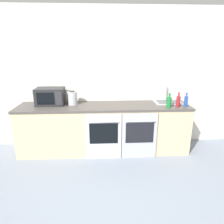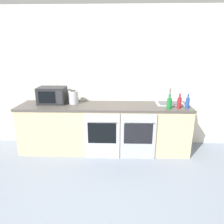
% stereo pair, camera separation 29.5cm
% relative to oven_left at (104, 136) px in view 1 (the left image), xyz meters
% --- Properties ---
extents(wall_back, '(10.00, 0.06, 2.60)m').
position_rel_oven_left_xyz_m(wall_back, '(0.01, 0.70, 0.88)').
color(wall_back, silver).
rests_on(wall_back, ground_plane).
extents(counter_back, '(3.10, 0.67, 0.89)m').
position_rel_oven_left_xyz_m(counter_back, '(0.01, 0.34, 0.02)').
color(counter_back, '#D1B789').
rests_on(counter_back, ground_plane).
extents(oven_left, '(0.61, 0.06, 0.83)m').
position_rel_oven_left_xyz_m(oven_left, '(0.00, 0.00, 0.00)').
color(oven_left, '#B7BABF').
rests_on(oven_left, ground_plane).
extents(oven_right, '(0.61, 0.06, 0.83)m').
position_rel_oven_left_xyz_m(oven_right, '(0.62, 0.00, 0.00)').
color(oven_right, '#A8AAAF').
rests_on(oven_right, ground_plane).
extents(microwave, '(0.50, 0.33, 0.31)m').
position_rel_oven_left_xyz_m(microwave, '(-0.95, 0.42, 0.62)').
color(microwave, '#232326').
rests_on(microwave, counter_back).
extents(bottle_red, '(0.07, 0.07, 0.26)m').
position_rel_oven_left_xyz_m(bottle_red, '(1.31, 0.17, 0.56)').
color(bottle_red, maroon).
rests_on(bottle_red, counter_back).
extents(bottle_blue, '(0.07, 0.07, 0.25)m').
position_rel_oven_left_xyz_m(bottle_blue, '(1.45, 0.18, 0.56)').
color(bottle_blue, '#234793').
rests_on(bottle_blue, counter_back).
extents(bottle_green, '(0.08, 0.08, 0.25)m').
position_rel_oven_left_xyz_m(bottle_green, '(1.13, 0.13, 0.56)').
color(bottle_green, '#19722D').
rests_on(bottle_green, counter_back).
extents(kettle, '(0.18, 0.18, 0.25)m').
position_rel_oven_left_xyz_m(kettle, '(-0.56, 0.42, 0.58)').
color(kettle, '#B7BABF').
rests_on(kettle, counter_back).
extents(sink, '(0.50, 0.38, 0.31)m').
position_rel_oven_left_xyz_m(sink, '(1.23, 0.46, 0.48)').
color(sink, '#A8AAAF').
rests_on(sink, counter_back).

